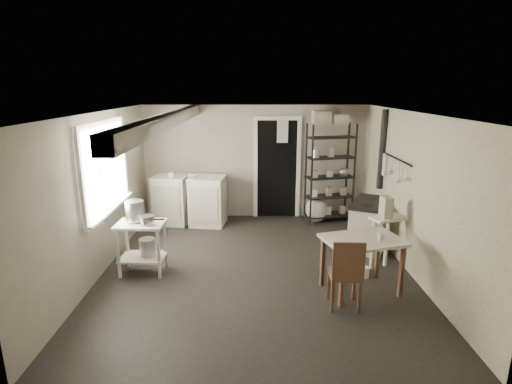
{
  "coord_description": "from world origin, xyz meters",
  "views": [
    {
      "loc": [
        -0.06,
        -5.53,
        2.64
      ],
      "look_at": [
        0.0,
        0.3,
        1.1
      ],
      "focal_mm": 28.0,
      "sensor_mm": 36.0,
      "label": 1
    }
  ],
  "objects_px": {
    "prep_table": "(142,247)",
    "stockpot": "(135,210)",
    "base_cabinets": "(190,201)",
    "shelf_rack": "(330,175)",
    "stove": "(369,221)",
    "flour_sack": "(317,210)",
    "work_table": "(361,265)",
    "chair": "(345,270)"
  },
  "relations": [
    {
      "from": "prep_table",
      "to": "stockpot",
      "type": "xyz_separation_m",
      "value": [
        -0.08,
        0.04,
        0.54
      ]
    },
    {
      "from": "base_cabinets",
      "to": "prep_table",
      "type": "bearing_deg",
      "value": -91.45
    },
    {
      "from": "shelf_rack",
      "to": "stove",
      "type": "relative_size",
      "value": 1.97
    },
    {
      "from": "base_cabinets",
      "to": "stove",
      "type": "bearing_deg",
      "value": -12.72
    },
    {
      "from": "prep_table",
      "to": "stove",
      "type": "distance_m",
      "value": 3.7
    },
    {
      "from": "base_cabinets",
      "to": "stove",
      "type": "height_order",
      "value": "base_cabinets"
    },
    {
      "from": "stove",
      "to": "flour_sack",
      "type": "xyz_separation_m",
      "value": [
        -0.68,
        1.28,
        -0.2
      ]
    },
    {
      "from": "stove",
      "to": "work_table",
      "type": "bearing_deg",
      "value": -84.81
    },
    {
      "from": "chair",
      "to": "shelf_rack",
      "type": "bearing_deg",
      "value": 85.46
    },
    {
      "from": "work_table",
      "to": "stove",
      "type": "bearing_deg",
      "value": 70.61
    },
    {
      "from": "stove",
      "to": "chair",
      "type": "bearing_deg",
      "value": -89.23
    },
    {
      "from": "chair",
      "to": "flour_sack",
      "type": "xyz_separation_m",
      "value": [
        0.16,
        3.2,
        -0.24
      ]
    },
    {
      "from": "stockpot",
      "to": "shelf_rack",
      "type": "distance_m",
      "value": 3.93
    },
    {
      "from": "stockpot",
      "to": "stove",
      "type": "height_order",
      "value": "stockpot"
    },
    {
      "from": "stove",
      "to": "chair",
      "type": "relative_size",
      "value": 1.09
    },
    {
      "from": "base_cabinets",
      "to": "flour_sack",
      "type": "relative_size",
      "value": 2.84
    },
    {
      "from": "stockpot",
      "to": "base_cabinets",
      "type": "height_order",
      "value": "stockpot"
    },
    {
      "from": "prep_table",
      "to": "base_cabinets",
      "type": "relative_size",
      "value": 0.52
    },
    {
      "from": "stockpot",
      "to": "flour_sack",
      "type": "distance_m",
      "value": 3.76
    },
    {
      "from": "work_table",
      "to": "chair",
      "type": "relative_size",
      "value": 1.08
    },
    {
      "from": "base_cabinets",
      "to": "flour_sack",
      "type": "bearing_deg",
      "value": 9.45
    },
    {
      "from": "stockpot",
      "to": "stove",
      "type": "bearing_deg",
      "value": 14.29
    },
    {
      "from": "stockpot",
      "to": "base_cabinets",
      "type": "xyz_separation_m",
      "value": [
        0.44,
        2.14,
        -0.48
      ]
    },
    {
      "from": "base_cabinets",
      "to": "stockpot",
      "type": "bearing_deg",
      "value": -93.67
    },
    {
      "from": "prep_table",
      "to": "base_cabinets",
      "type": "height_order",
      "value": "base_cabinets"
    },
    {
      "from": "flour_sack",
      "to": "stove",
      "type": "bearing_deg",
      "value": -61.83
    },
    {
      "from": "stockpot",
      "to": "shelf_rack",
      "type": "height_order",
      "value": "shelf_rack"
    },
    {
      "from": "prep_table",
      "to": "chair",
      "type": "relative_size",
      "value": 0.84
    },
    {
      "from": "prep_table",
      "to": "base_cabinets",
      "type": "bearing_deg",
      "value": 80.58
    },
    {
      "from": "prep_table",
      "to": "stove",
      "type": "height_order",
      "value": "stove"
    },
    {
      "from": "stockpot",
      "to": "chair",
      "type": "height_order",
      "value": "stockpot"
    },
    {
      "from": "stove",
      "to": "shelf_rack",
      "type": "bearing_deg",
      "value": 132.81
    },
    {
      "from": "stockpot",
      "to": "work_table",
      "type": "distance_m",
      "value": 3.21
    },
    {
      "from": "prep_table",
      "to": "work_table",
      "type": "xyz_separation_m",
      "value": [
        3.02,
        -0.59,
        -0.02
      ]
    },
    {
      "from": "stove",
      "to": "chair",
      "type": "xyz_separation_m",
      "value": [
        -0.85,
        -1.92,
        0.05
      ]
    },
    {
      "from": "prep_table",
      "to": "stove",
      "type": "relative_size",
      "value": 0.77
    },
    {
      "from": "prep_table",
      "to": "stove",
      "type": "bearing_deg",
      "value": 15.24
    },
    {
      "from": "prep_table",
      "to": "chair",
      "type": "distance_m",
      "value": 2.88
    },
    {
      "from": "stove",
      "to": "work_table",
      "type": "distance_m",
      "value": 1.65
    },
    {
      "from": "stockpot",
      "to": "base_cabinets",
      "type": "distance_m",
      "value": 2.24
    },
    {
      "from": "shelf_rack",
      "to": "flour_sack",
      "type": "relative_size",
      "value": 3.82
    },
    {
      "from": "shelf_rack",
      "to": "work_table",
      "type": "distance_m",
      "value": 2.95
    }
  ]
}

